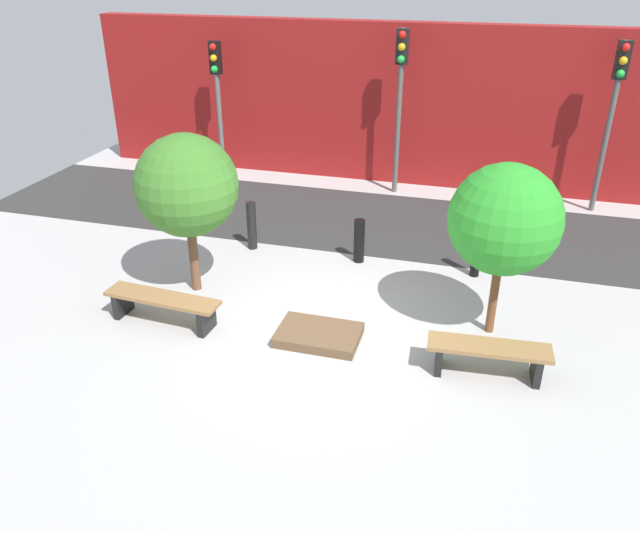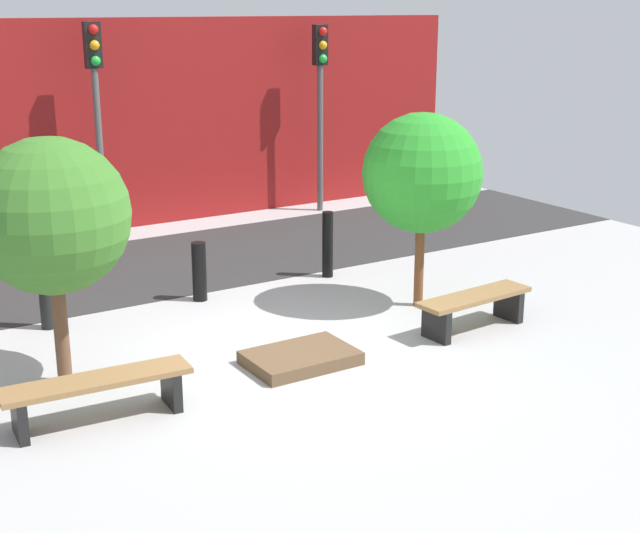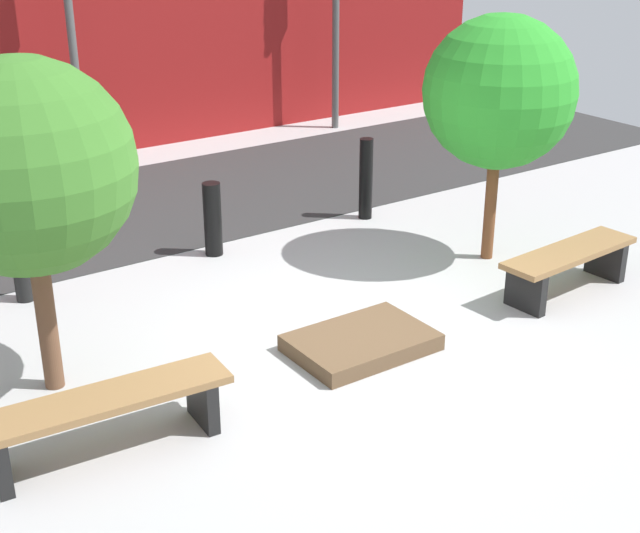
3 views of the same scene
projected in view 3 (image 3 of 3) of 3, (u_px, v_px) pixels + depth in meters
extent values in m
plane|color=#A8A8A8|center=(352.00, 344.00, 8.25)|extent=(18.00, 18.00, 0.00)
cube|color=#2E2E2E|center=(143.00, 207.00, 11.78)|extent=(18.00, 3.49, 0.01)
cube|color=maroon|center=(50.00, 31.00, 13.26)|extent=(16.20, 0.50, 3.87)
cube|color=black|center=(202.00, 399.00, 6.95)|extent=(0.13, 0.44, 0.42)
cube|color=olive|center=(103.00, 400.00, 6.49)|extent=(1.94, 0.57, 0.06)
cube|color=black|center=(526.00, 290.00, 8.83)|extent=(0.13, 0.46, 0.42)
cube|color=black|center=(606.00, 258.00, 9.60)|extent=(0.13, 0.46, 0.42)
cube|color=olive|center=(570.00, 252.00, 9.12)|extent=(1.72, 0.57, 0.06)
cube|color=brown|center=(361.00, 342.00, 8.11)|extent=(1.26, 0.86, 0.15)
cylinder|color=brown|center=(45.00, 308.00, 7.27)|extent=(0.16, 0.16, 1.46)
sphere|color=#3A7327|center=(26.00, 167.00, 6.80)|extent=(1.71, 1.71, 1.71)
cylinder|color=brown|center=(491.00, 197.00, 9.90)|extent=(0.13, 0.13, 1.45)
sphere|color=green|center=(499.00, 92.00, 9.44)|extent=(1.64, 1.64, 1.64)
cylinder|color=black|center=(20.00, 256.00, 8.94)|extent=(0.19, 0.19, 0.97)
cylinder|color=black|center=(213.00, 219.00, 10.10)|extent=(0.21, 0.21, 0.86)
cylinder|color=black|center=(366.00, 179.00, 11.21)|extent=(0.17, 0.17, 1.04)
cylinder|color=#545454|center=(72.00, 40.00, 12.59)|extent=(0.12, 0.12, 3.82)
cylinder|color=#505050|center=(336.00, 19.00, 15.00)|extent=(0.12, 0.12, 3.72)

